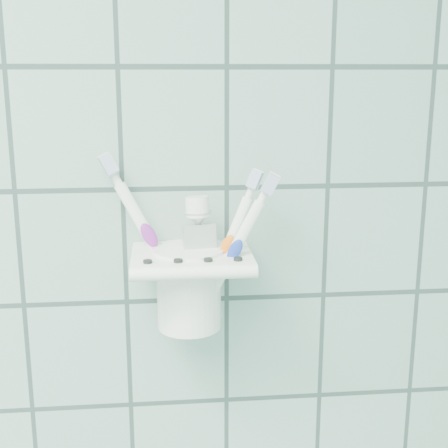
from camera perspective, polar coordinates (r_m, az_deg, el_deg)
name	(u,v)px	position (r m, az deg, el deg)	size (l,w,h in m)	color
holder_bracket	(192,260)	(0.67, -2.98, -3.29)	(0.13, 0.10, 0.04)	white
cup	(189,284)	(0.69, -3.22, -5.52)	(0.08, 0.08, 0.09)	white
toothbrush_pink	(193,227)	(0.67, -2.85, -0.29)	(0.09, 0.03, 0.20)	white
toothbrush_blue	(196,243)	(0.66, -2.55, -1.77)	(0.07, 0.02, 0.18)	white
toothbrush_orange	(195,241)	(0.66, -2.70, -1.56)	(0.08, 0.02, 0.18)	white
toothpaste_tube	(204,251)	(0.67, -1.87, -2.48)	(0.04, 0.03, 0.14)	silver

